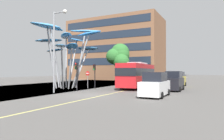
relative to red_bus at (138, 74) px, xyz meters
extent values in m
cube|color=#54514F|center=(-1.41, -10.58, -1.99)|extent=(120.00, 240.00, 0.10)
cube|color=#9E998E|center=(-12.94, -10.58, -1.97)|extent=(16.00, 240.00, 0.05)
cube|color=#E0D666|center=(0.06, -10.58, -1.95)|extent=(0.16, 144.00, 0.01)
cube|color=red|center=(0.00, 0.00, -0.11)|extent=(3.33, 10.88, 2.96)
cube|color=black|center=(0.00, 0.00, 0.30)|extent=(3.36, 10.99, 0.95)
cube|color=yellow|center=(-0.37, 5.29, 1.07)|extent=(1.42, 0.20, 0.36)
cube|color=#B2B2B7|center=(0.00, 0.00, 1.49)|extent=(2.20, 3.88, 0.24)
cylinder|color=black|center=(1.06, 3.40, -1.46)|extent=(0.35, 0.98, 0.96)
cylinder|color=black|center=(-1.52, 3.22, -1.46)|extent=(0.35, 0.98, 0.96)
cylinder|color=black|center=(1.50, -2.86, -1.46)|extent=(0.35, 0.98, 0.96)
cylinder|color=black|center=(-1.08, -3.04, -1.46)|extent=(0.35, 0.98, 0.96)
cylinder|color=#9EA0A5|center=(-6.29, -4.94, 1.68)|extent=(3.06, 0.37, 7.32)
ellipsoid|color=#2D7FD1|center=(-4.86, -5.02, 5.30)|extent=(3.78, 1.34, 0.80)
cylinder|color=#9EA0A5|center=(-7.01, -3.90, 2.04)|extent=(1.42, 0.85, 7.99)
ellipsoid|color=#4CA3E5|center=(-6.43, -3.61, 6.02)|extent=(4.44, 3.07, 0.47)
cylinder|color=#9EA0A5|center=(-8.04, -2.32, 0.97)|extent=(1.06, 2.87, 5.91)
ellipsoid|color=#4299E0|center=(-7.63, -1.00, 3.88)|extent=(2.46, 4.11, 0.77)
cylinder|color=#9EA0A5|center=(-9.14, -2.87, 1.65)|extent=(0.64, 2.63, 7.25)
ellipsoid|color=#2D7FD1|center=(-9.34, -1.67, 5.24)|extent=(2.16, 3.30, 0.81)
cylinder|color=#9EA0A5|center=(-9.91, -3.50, 1.92)|extent=(1.31, 1.50, 7.77)
ellipsoid|color=#4CA3E5|center=(-10.43, -2.89, 5.78)|extent=(3.84, 4.09, 0.87)
cylinder|color=#9EA0A5|center=(-10.81, -4.49, 0.76)|extent=(1.17, 0.37, 5.45)
ellipsoid|color=#388EDB|center=(-11.29, -4.42, 3.47)|extent=(3.72, 1.74, 0.51)
cylinder|color=#9EA0A5|center=(-10.91, -5.33, 1.42)|extent=(1.42, 0.54, 6.76)
ellipsoid|color=#4299E0|center=(-11.50, -5.48, 4.78)|extent=(4.48, 2.50, 0.43)
cylinder|color=#9EA0A5|center=(-9.90, -6.49, 2.20)|extent=(0.96, 1.32, 8.33)
ellipsoid|color=#4CA3E5|center=(-10.24, -7.01, 6.35)|extent=(3.47, 4.37, 1.07)
cylinder|color=#9EA0A5|center=(-9.16, -6.56, 2.18)|extent=(0.60, 2.05, 8.28)
ellipsoid|color=#4CA3E5|center=(-9.35, -7.47, 6.30)|extent=(1.88, 3.58, 0.62)
cylinder|color=#9EA0A5|center=(-7.69, -6.94, 0.81)|extent=(0.72, 1.13, 5.55)
ellipsoid|color=#4CA3E5|center=(-7.46, -7.37, 3.57)|extent=(3.01, 4.30, 0.57)
cylinder|color=#9EA0A5|center=(-6.87, -6.39, 0.75)|extent=(1.82, 1.54, 5.46)
ellipsoid|color=#2D7FD1|center=(-6.09, -7.03, 3.45)|extent=(3.38, 3.14, 0.99)
cylinder|color=black|center=(-4.75, -7.78, -0.28)|extent=(0.12, 0.12, 3.34)
cube|color=black|center=(-4.75, -7.92, 0.99)|extent=(0.28, 0.24, 0.80)
sphere|color=red|center=(-4.75, -8.05, 1.25)|extent=(0.18, 0.18, 0.18)
sphere|color=#3A2707|center=(-4.75, -8.05, 0.99)|extent=(0.18, 0.18, 0.18)
sphere|color=black|center=(-4.75, -8.05, 0.73)|extent=(0.18, 0.18, 0.18)
cylinder|color=black|center=(-4.67, -3.93, -0.32)|extent=(0.12, 0.12, 3.25)
cube|color=black|center=(-4.67, -4.07, 0.91)|extent=(0.28, 0.24, 0.80)
sphere|color=#390706|center=(-4.67, -4.20, 1.17)|extent=(0.18, 0.18, 0.18)
sphere|color=#3A2707|center=(-4.67, -4.20, 0.91)|extent=(0.18, 0.18, 0.18)
sphere|color=green|center=(-4.67, -4.20, 0.65)|extent=(0.18, 0.18, 0.18)
cube|color=silver|center=(4.78, -8.62, -1.15)|extent=(1.85, 4.56, 1.23)
cube|color=black|center=(4.78, -8.62, -0.11)|extent=(1.70, 2.51, 0.84)
cylinder|color=black|center=(5.70, -7.21, -1.64)|extent=(0.20, 0.60, 0.60)
cylinder|color=black|center=(3.85, -7.21, -1.64)|extent=(0.20, 0.60, 0.60)
cylinder|color=black|center=(5.70, -10.03, -1.64)|extent=(0.20, 0.60, 0.60)
cylinder|color=black|center=(3.85, -10.03, -1.64)|extent=(0.20, 0.60, 0.60)
cube|color=black|center=(5.31, -1.93, -1.10)|extent=(1.79, 4.58, 1.34)
cube|color=black|center=(5.31, -1.93, -0.01)|extent=(1.64, 2.52, 0.83)
cylinder|color=black|center=(6.20, -0.51, -1.64)|extent=(0.20, 0.60, 0.60)
cylinder|color=black|center=(4.42, -0.51, -1.64)|extent=(0.20, 0.60, 0.60)
cylinder|color=black|center=(6.20, -3.35, -1.64)|extent=(0.20, 0.60, 0.60)
cylinder|color=black|center=(4.42, -3.35, -1.64)|extent=(0.20, 0.60, 0.60)
cube|color=gold|center=(4.65, 5.36, -1.09)|extent=(1.87, 4.04, 1.35)
cube|color=black|center=(4.65, 5.36, -0.05)|extent=(1.72, 2.22, 0.72)
cylinder|color=black|center=(5.59, 6.61, -1.64)|extent=(0.20, 0.60, 0.60)
cylinder|color=black|center=(3.72, 6.61, -1.64)|extent=(0.20, 0.60, 0.60)
cylinder|color=black|center=(5.59, 4.10, -1.64)|extent=(0.20, 0.60, 0.60)
cylinder|color=black|center=(3.72, 4.10, -1.64)|extent=(0.20, 0.60, 0.60)
cylinder|color=gray|center=(-5.88, -10.40, 2.45)|extent=(0.18, 0.18, 8.78)
cylinder|color=gray|center=(-5.12, -10.40, 6.69)|extent=(1.52, 0.12, 0.12)
sphere|color=silver|center=(-4.36, -10.40, 6.69)|extent=(0.44, 0.44, 0.44)
cylinder|color=brown|center=(-8.36, 11.99, -0.29)|extent=(0.42, 0.42, 3.30)
sphere|color=#2D6B2D|center=(-8.06, 11.89, 3.83)|extent=(3.78, 3.78, 3.78)
sphere|color=#2D6B2D|center=(-8.24, 12.04, 4.35)|extent=(3.91, 3.91, 3.91)
sphere|color=#2D6B2D|center=(-7.96, 13.09, 3.88)|extent=(2.41, 2.41, 2.41)
sphere|color=#2D6B2D|center=(-9.08, 10.84, 3.49)|extent=(3.34, 3.34, 3.34)
sphere|color=#2D6B2D|center=(-7.40, 10.80, 2.34)|extent=(3.30, 3.30, 3.30)
cylinder|color=gray|center=(-5.74, -4.04, -0.77)|extent=(0.08, 0.08, 2.34)
cylinder|color=red|center=(-5.74, -4.07, 0.10)|extent=(0.60, 0.03, 0.60)
cube|color=white|center=(-5.74, -4.10, 0.10)|extent=(0.40, 0.04, 0.11)
cube|color=brown|center=(-15.47, 24.95, 6.43)|extent=(25.72, 12.79, 16.75)
cube|color=#1E2838|center=(-15.47, 18.53, 2.91)|extent=(24.18, 0.08, 1.88)
cube|color=#1E2838|center=(-15.47, 18.53, 6.27)|extent=(24.18, 0.08, 1.88)
cube|color=#1E2838|center=(-15.47, 18.53, 9.62)|extent=(24.18, 0.08, 1.88)
cube|color=#1E2838|center=(-15.47, 18.53, 12.97)|extent=(24.18, 0.08, 1.88)
camera|label=1|loc=(9.64, -27.06, 0.40)|focal=32.37mm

